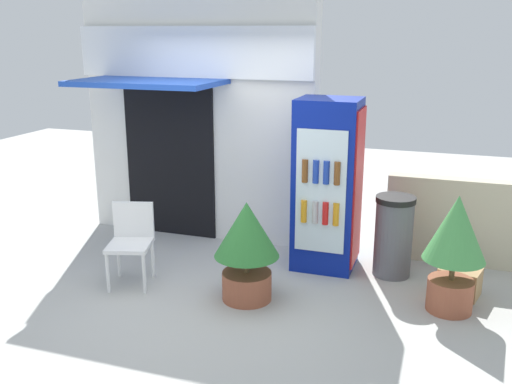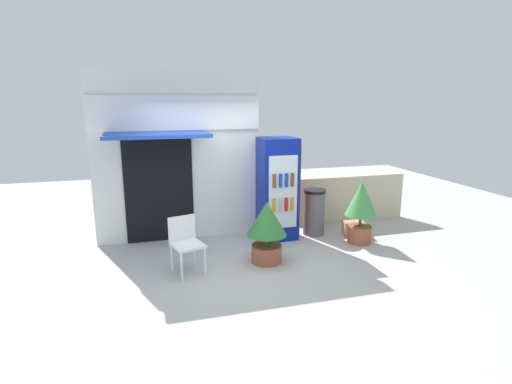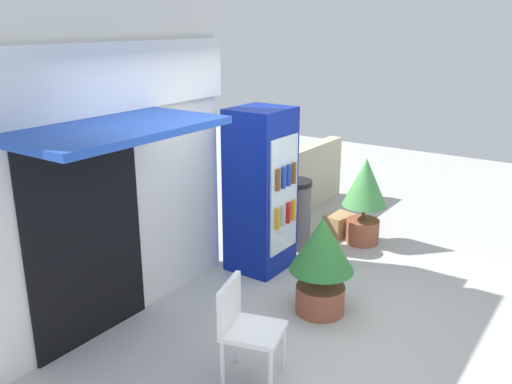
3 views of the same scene
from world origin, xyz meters
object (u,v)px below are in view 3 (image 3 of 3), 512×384
plastic_chair (244,324)px  trash_bin (295,214)px  drink_cooler (262,190)px  potted_plant_near_shop (322,257)px  potted_plant_curbside (365,193)px  cardboard_box (339,224)px

plastic_chair → trash_bin: bearing=22.4°
drink_cooler → trash_bin: size_ratio=2.13×
potted_plant_near_shop → plastic_chair: bearing=179.6°
drink_cooler → potted_plant_curbside: size_ratio=1.66×
drink_cooler → cardboard_box: drink_cooler is taller
drink_cooler → plastic_chair: drink_cooler is taller
trash_bin → cardboard_box: trash_bin is taller
potted_plant_near_shop → trash_bin: 1.66m
drink_cooler → plastic_chair: size_ratio=2.25×
potted_plant_near_shop → trash_bin: bearing=39.6°
plastic_chair → potted_plant_near_shop: size_ratio=0.84×
drink_cooler → trash_bin: 0.88m
plastic_chair → trash_bin: trash_bin is taller
cardboard_box → trash_bin: bearing=157.2°
potted_plant_curbside → trash_bin: size_ratio=1.29×
drink_cooler → potted_plant_curbside: bearing=-27.1°
cardboard_box → potted_plant_near_shop: bearing=-158.7°
potted_plant_near_shop → cardboard_box: potted_plant_near_shop is taller
plastic_chair → trash_bin: (2.54, 1.05, -0.05)m
plastic_chair → drink_cooler: bearing=30.4°
plastic_chair → cardboard_box: 3.34m
potted_plant_curbside → trash_bin: 0.93m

